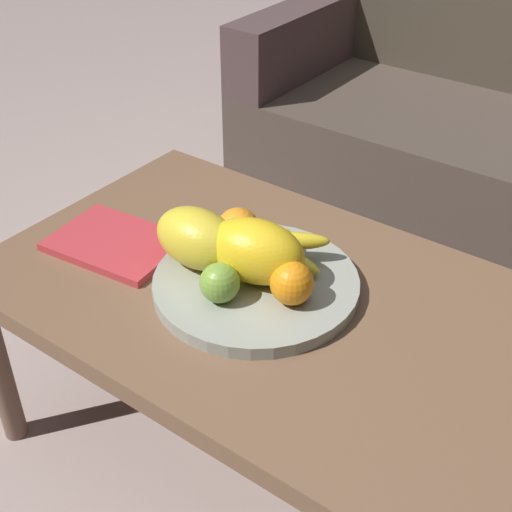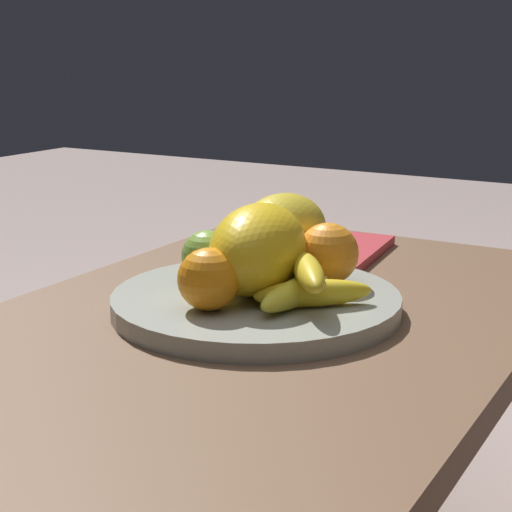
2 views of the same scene
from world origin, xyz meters
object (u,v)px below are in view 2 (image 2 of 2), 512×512
(melon_smaller_beside, at_px, (282,233))
(apple_front, at_px, (207,256))
(orange_front, at_px, (328,254))
(banana_bunch, at_px, (306,286))
(coffee_table, at_px, (241,360))
(orange_left, at_px, (209,279))
(magazine, at_px, (322,251))
(melon_large_front, at_px, (258,249))
(fruit_bowl, at_px, (256,302))

(melon_smaller_beside, bearing_deg, apple_front, -31.40)
(orange_front, relative_size, banana_bunch, 0.55)
(coffee_table, bearing_deg, orange_left, -39.12)
(orange_left, relative_size, magazine, 0.31)
(melon_large_front, distance_m, orange_left, 0.09)
(coffee_table, xyz_separation_m, fruit_bowl, (-0.06, -0.01, 0.06))
(orange_left, distance_m, banana_bunch, 0.12)
(melon_large_front, distance_m, banana_bunch, 0.09)
(coffee_table, xyz_separation_m, banana_bunch, (-0.04, 0.07, 0.10))
(apple_front, bearing_deg, magazine, 173.65)
(orange_front, distance_m, orange_left, 0.19)
(fruit_bowl, distance_m, melon_large_front, 0.07)
(melon_smaller_beside, bearing_deg, coffee_table, 11.54)
(orange_left, xyz_separation_m, apple_front, (-0.10, -0.07, -0.00))
(apple_front, xyz_separation_m, magazine, (-0.29, 0.03, -0.05))
(orange_front, bearing_deg, coffee_table, -19.46)
(coffee_table, distance_m, magazine, 0.37)
(melon_smaller_beside, distance_m, magazine, 0.21)
(melon_large_front, bearing_deg, banana_bunch, 75.83)
(melon_large_front, height_order, magazine, melon_large_front)
(fruit_bowl, xyz_separation_m, banana_bunch, (0.02, 0.08, 0.04))
(melon_large_front, relative_size, melon_smaller_beside, 1.05)
(melon_smaller_beside, xyz_separation_m, orange_left, (0.20, 0.01, -0.02))
(orange_front, height_order, orange_left, orange_front)
(banana_bunch, bearing_deg, orange_left, -53.47)
(fruit_bowl, bearing_deg, magazine, -170.40)
(orange_front, xyz_separation_m, magazine, (-0.22, -0.11, -0.06))
(orange_left, distance_m, apple_front, 0.12)
(magazine, bearing_deg, orange_front, 20.77)
(coffee_table, height_order, orange_left, orange_left)
(melon_smaller_beside, bearing_deg, melon_large_front, 12.95)
(coffee_table, height_order, apple_front, apple_front)
(magazine, bearing_deg, melon_large_front, 3.65)
(fruit_bowl, height_order, melon_smaller_beside, melon_smaller_beside)
(melon_large_front, bearing_deg, melon_smaller_beside, -167.05)
(melon_large_front, distance_m, apple_front, 0.09)
(banana_bunch, bearing_deg, melon_large_front, -104.17)
(orange_left, bearing_deg, apple_front, -145.94)
(melon_smaller_beside, bearing_deg, orange_front, 72.29)
(orange_front, bearing_deg, fruit_bowl, -34.94)
(coffee_table, xyz_separation_m, melon_large_front, (-0.06, -0.01, 0.13))
(fruit_bowl, distance_m, orange_left, 0.10)
(fruit_bowl, bearing_deg, orange_left, -10.15)
(melon_large_front, distance_m, melon_smaller_beside, 0.11)
(coffee_table, bearing_deg, melon_large_front, -171.16)
(melon_large_front, height_order, orange_front, melon_large_front)
(orange_front, height_order, magazine, orange_front)
(coffee_table, distance_m, banana_bunch, 0.13)
(apple_front, bearing_deg, orange_left, 34.06)
(coffee_table, bearing_deg, fruit_bowl, -169.13)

